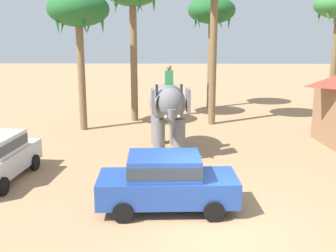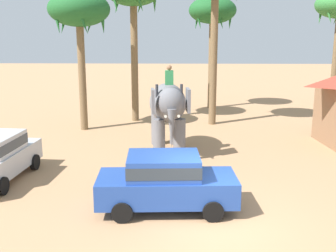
{
  "view_description": "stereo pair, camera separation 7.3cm",
  "coord_description": "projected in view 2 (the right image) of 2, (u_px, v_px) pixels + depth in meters",
  "views": [
    {
      "loc": [
        -1.02,
        -10.53,
        5.19
      ],
      "look_at": [
        -1.35,
        5.17,
        1.6
      ],
      "focal_mm": 43.79,
      "sensor_mm": 36.0,
      "label": 1
    },
    {
      "loc": [
        -0.95,
        -10.53,
        5.19
      ],
      "look_at": [
        -1.35,
        5.17,
        1.6
      ],
      "focal_mm": 43.79,
      "sensor_mm": 36.0,
      "label": 2
    }
  ],
  "objects": [
    {
      "name": "palm_tree_left_of_road",
      "position": [
        79.0,
        13.0,
        21.12
      ],
      "size": [
        3.2,
        3.2,
        7.27
      ],
      "color": "brown",
      "rests_on": "ground"
    },
    {
      "name": "elephant_with_mahout",
      "position": [
        168.0,
        107.0,
        17.97
      ],
      "size": [
        1.93,
        3.95,
        3.88
      ],
      "color": "slate",
      "rests_on": "ground"
    },
    {
      "name": "car_sedan_foreground",
      "position": [
        166.0,
        180.0,
        12.11
      ],
      "size": [
        4.18,
        2.04,
        1.7
      ],
      "color": "#23479E",
      "rests_on": "ground"
    },
    {
      "name": "palm_tree_behind_elephant",
      "position": [
        212.0,
        13.0,
        27.5
      ],
      "size": [
        3.2,
        3.2,
        7.55
      ],
      "color": "brown",
      "rests_on": "ground"
    },
    {
      "name": "ground_plane",
      "position": [
        212.0,
        224.0,
        11.39
      ],
      "size": [
        120.0,
        120.0,
        0.0
      ],
      "primitive_type": "plane",
      "color": "tan"
    }
  ]
}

